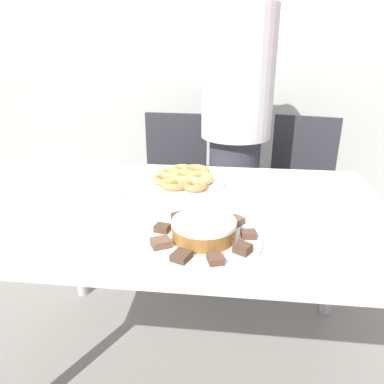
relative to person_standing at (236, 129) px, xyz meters
The scene contains 27 objects.
ground_plane 1.21m from the person_standing, 101.12° to the right, with size 12.00×12.00×0.00m, color gray.
wall_back 0.89m from the person_standing, 101.51° to the left, with size 8.00×0.05×2.60m.
table 0.85m from the person_standing, 101.12° to the right, with size 1.46×0.96×0.77m.
person_standing is the anchor object (origin of this frame).
office_chair_left 0.60m from the person_standing, 161.40° to the left, with size 0.46×0.46×0.92m.
office_chair_right 0.61m from the person_standing, 17.70° to the left, with size 0.53×0.53×0.92m.
plate_cake 1.07m from the person_standing, 94.76° to the right, with size 0.36×0.36×0.01m.
plate_donuts 0.62m from the person_standing, 110.99° to the right, with size 0.36×0.36×0.01m.
frosted_cake 1.06m from the person_standing, 94.76° to the right, with size 0.20×0.20×0.06m.
lamington_0 1.19m from the person_standing, 92.19° to the right, with size 0.05×0.06×0.02m.
lamington_1 1.14m from the person_standing, 88.52° to the right, with size 0.06×0.06×0.03m.
lamington_2 1.04m from the person_standing, 87.31° to the right, with size 0.05×0.05×0.02m.
lamington_3 0.96m from the person_standing, 89.74° to the right, with size 0.07×0.07×0.02m.
lamington_4 0.93m from the person_standing, 95.18° to the right, with size 0.05×0.06×0.02m.
lamington_5 0.97m from the person_standing, 100.35° to the right, with size 0.08×0.08×0.02m.
lamington_6 1.06m from the person_standing, 102.25° to the right, with size 0.05×0.05×0.02m.
lamington_7 1.15m from the person_standing, 100.61° to the right, with size 0.07×0.07×0.02m.
lamington_8 1.20m from the person_standing, 96.73° to the right, with size 0.06×0.07×0.02m.
donut_0 0.61m from the person_standing, 110.99° to the right, with size 0.12×0.12×0.04m.
donut_1 0.53m from the person_standing, 117.27° to the right, with size 0.11×0.11×0.03m.
donut_2 0.60m from the person_standing, 118.92° to the right, with size 0.10×0.10×0.03m.
donut_3 0.67m from the person_standing, 116.31° to the right, with size 0.12×0.12×0.03m.
donut_4 0.69m from the person_standing, 110.81° to the right, with size 0.12×0.12×0.03m.
donut_5 0.68m from the person_standing, 103.41° to the right, with size 0.10×0.10×0.03m.
donut_6 0.60m from the person_standing, 104.39° to the right, with size 0.12×0.12×0.04m.
donut_7 0.53m from the person_standing, 109.31° to the right, with size 0.13×0.13×0.04m.
napkin 0.89m from the person_standing, 123.84° to the right, with size 0.12×0.10×0.01m.
Camera 1 is at (0.15, -1.26, 1.35)m, focal length 35.00 mm.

